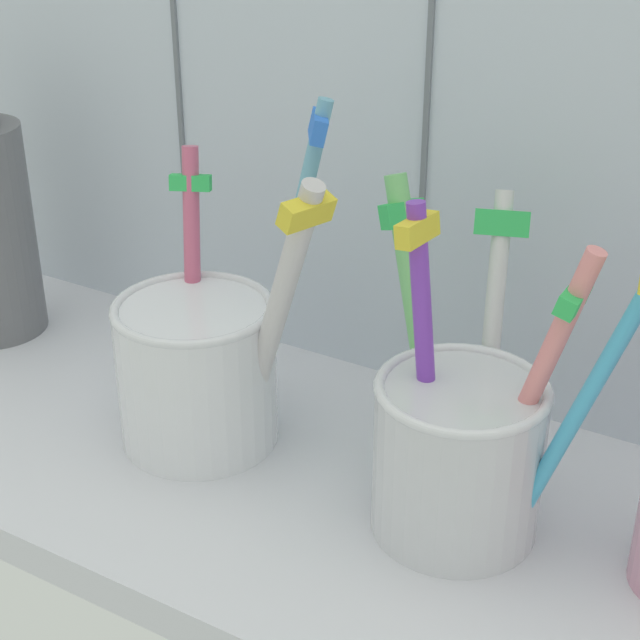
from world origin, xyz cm
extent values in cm
cube|color=silver|center=(0.00, 0.00, 1.00)|extent=(64.00, 22.00, 2.00)
cube|color=silver|center=(0.00, 12.00, 22.50)|extent=(64.00, 2.00, 45.00)
cube|color=slate|center=(0.00, 10.90, 22.50)|extent=(0.30, 0.20, 45.00)
cylinder|color=white|center=(-7.28, 0.14, 5.82)|extent=(8.22, 8.22, 7.64)
torus|color=silver|center=(-7.28, 0.14, 9.64)|extent=(8.31, 8.31, 0.50)
cylinder|color=#66A8C4|center=(-3.62, 2.93, 11.18)|extent=(4.39, 3.20, 17.73)
cube|color=blue|center=(-2.26, 3.81, 18.66)|extent=(2.13, 2.62, 1.29)
cylinder|color=#CD587B|center=(-9.28, 2.61, 9.48)|extent=(2.28, 3.57, 14.32)
cube|color=green|center=(-9.69, 3.47, 14.74)|extent=(2.27, 1.68, 0.94)
cylinder|color=silver|center=(-2.47, -0.32, 10.04)|extent=(6.78, 3.00, 15.67)
cube|color=yellow|center=(-0.28, -0.99, 16.47)|extent=(1.88, 2.81, 1.37)
cylinder|color=silver|center=(7.28, 0.14, 5.70)|extent=(7.67, 7.67, 7.39)
torus|color=silver|center=(7.28, 0.14, 9.39)|extent=(7.79, 7.79, 0.50)
cylinder|color=silver|center=(6.79, 4.53, 9.25)|extent=(2.79, 5.91, 14.00)
cube|color=green|center=(6.16, 6.33, 14.71)|extent=(2.75, 1.88, 1.38)
cylinder|color=#73CB71|center=(3.45, 3.60, 9.55)|extent=(5.68, 3.84, 14.64)
cube|color=green|center=(1.94, 4.44, 14.96)|extent=(2.04, 2.38, 1.37)
cylinder|color=pink|center=(10.09, 0.56, 9.55)|extent=(4.80, 0.87, 14.53)
cube|color=green|center=(11.38, 0.56, 14.43)|extent=(1.01, 2.03, 1.03)
cylinder|color=#45ACD9|center=(12.57, 0.11, 10.51)|extent=(6.02, 1.86, 16.44)
cylinder|color=purple|center=(5.47, 0.34, 9.92)|extent=(2.66, 1.09, 15.13)
cube|color=yellow|center=(4.76, 0.42, 16.27)|extent=(1.11, 2.48, 1.11)
camera|label=1|loc=(20.65, -34.92, 31.57)|focal=55.60mm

